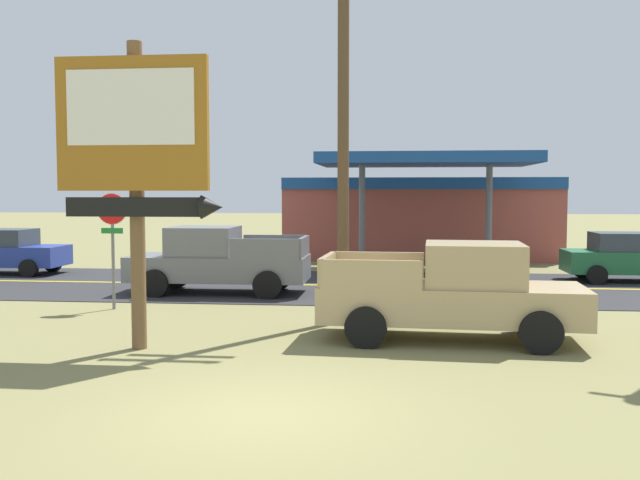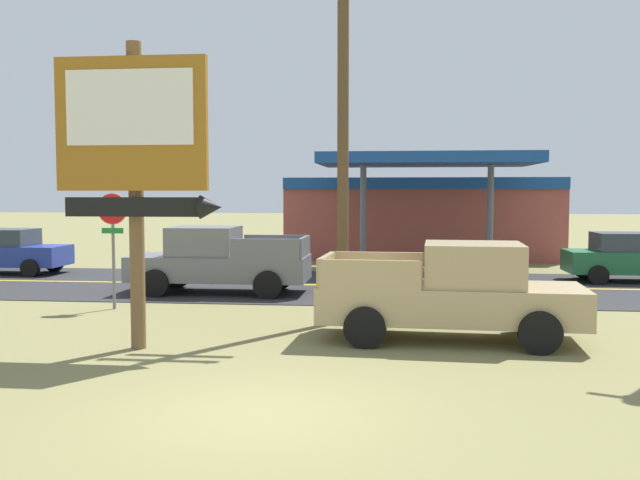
# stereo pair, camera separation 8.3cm
# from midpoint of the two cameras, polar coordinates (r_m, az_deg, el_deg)

# --- Properties ---
(ground_plane) EXTENTS (180.00, 180.00, 0.00)m
(ground_plane) POSITION_cam_midpoint_polar(r_m,az_deg,el_deg) (9.76, -4.99, -13.83)
(ground_plane) COLOR olive
(road_asphalt) EXTENTS (140.00, 8.00, 0.02)m
(road_asphalt) POSITION_cam_midpoint_polar(r_m,az_deg,el_deg) (22.39, 1.49, -3.71)
(road_asphalt) COLOR #2B2B2D
(road_asphalt) RESTS_ON ground
(road_centre_line) EXTENTS (126.00, 0.20, 0.01)m
(road_centre_line) POSITION_cam_midpoint_polar(r_m,az_deg,el_deg) (22.39, 1.49, -3.68)
(road_centre_line) COLOR gold
(road_centre_line) RESTS_ON road_asphalt
(motel_sign) EXTENTS (3.12, 0.54, 5.75)m
(motel_sign) POSITION_cam_midpoint_polar(r_m,az_deg,el_deg) (13.56, -14.50, 7.10)
(motel_sign) COLOR brown
(motel_sign) RESTS_ON ground
(stop_sign) EXTENTS (0.80, 0.08, 2.95)m
(stop_sign) POSITION_cam_midpoint_polar(r_m,az_deg,el_deg) (18.54, -16.29, 0.81)
(stop_sign) COLOR slate
(stop_sign) RESTS_ON ground
(utility_pole) EXTENTS (2.17, 0.26, 9.11)m
(utility_pole) POSITION_cam_midpoint_polar(r_m,az_deg,el_deg) (16.18, 2.03, 10.71)
(utility_pole) COLOR brown
(utility_pole) RESTS_ON ground
(gas_station) EXTENTS (12.00, 11.50, 4.40)m
(gas_station) POSITION_cam_midpoint_polar(r_m,az_deg,el_deg) (32.83, 8.24, 2.05)
(gas_station) COLOR #A84C42
(gas_station) RESTS_ON ground
(pickup_tan_parked_on_lawn) EXTENTS (5.30, 2.46, 1.96)m
(pickup_tan_parked_on_lawn) POSITION_cam_midpoint_polar(r_m,az_deg,el_deg) (14.39, 10.89, -4.20)
(pickup_tan_parked_on_lawn) COLOR tan
(pickup_tan_parked_on_lawn) RESTS_ON ground
(pickup_grey_on_road) EXTENTS (5.20, 2.24, 1.96)m
(pickup_grey_on_road) POSITION_cam_midpoint_polar(r_m,az_deg,el_deg) (20.87, -8.18, -1.67)
(pickup_grey_on_road) COLOR slate
(pickup_grey_on_road) RESTS_ON ground
(car_blue_near_lane) EXTENTS (4.20, 2.00, 1.64)m
(car_blue_near_lane) POSITION_cam_midpoint_polar(r_m,az_deg,el_deg) (27.98, -23.88, -0.84)
(car_blue_near_lane) COLOR #233893
(car_blue_near_lane) RESTS_ON ground
(car_green_mid_lane) EXTENTS (4.20, 2.00, 1.64)m
(car_green_mid_lane) POSITION_cam_midpoint_polar(r_m,az_deg,el_deg) (25.42, 23.91, -1.28)
(car_green_mid_lane) COLOR #1E6038
(car_green_mid_lane) RESTS_ON ground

